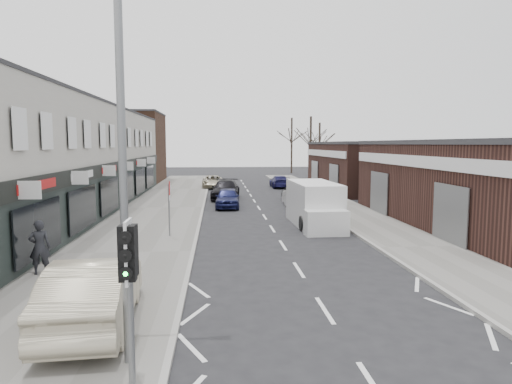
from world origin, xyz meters
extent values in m
plane|color=black|center=(0.00, 0.00, 0.00)|extent=(160.00, 160.00, 0.00)
cube|color=slate|center=(-6.75, 22.00, 0.06)|extent=(5.50, 64.00, 0.12)
cube|color=slate|center=(5.75, 22.00, 0.06)|extent=(3.50, 64.00, 0.12)
cube|color=#BAB5AA|center=(-13.50, 19.50, 3.55)|extent=(8.00, 41.00, 7.10)
cube|color=#452A1D|center=(-13.50, 45.00, 4.00)|extent=(8.00, 10.00, 8.00)
cube|color=#3B201A|center=(12.50, 14.00, 2.25)|extent=(10.00, 18.00, 4.50)
cube|color=#3B201A|center=(12.50, 34.00, 2.25)|extent=(10.00, 16.00, 4.50)
cylinder|color=slate|center=(-4.40, -2.00, 1.62)|extent=(0.12, 0.12, 3.00)
cube|color=silver|center=(-4.40, -2.00, 2.67)|extent=(0.05, 0.55, 1.10)
cube|color=black|center=(-4.40, -2.12, 2.67)|extent=(0.28, 0.22, 0.95)
sphere|color=#0CE533|center=(-4.40, -2.24, 2.37)|extent=(0.18, 0.18, 0.18)
cube|color=black|center=(-4.40, -1.88, 2.67)|extent=(0.26, 0.20, 0.90)
cylinder|color=slate|center=(-4.70, -0.80, 4.12)|extent=(0.16, 0.16, 8.00)
cylinder|color=slate|center=(-5.20, 12.00, 1.37)|extent=(0.07, 0.07, 2.50)
cube|color=white|center=(-5.15, 12.00, 1.97)|extent=(0.04, 0.45, 0.25)
cube|color=white|center=(2.46, 15.10, 1.20)|extent=(2.32, 5.30, 2.39)
cube|color=white|center=(2.46, 12.03, 0.62)|extent=(2.13, 0.97, 1.25)
cylinder|color=black|center=(1.48, 13.27, 0.40)|extent=(0.25, 0.80, 0.80)
cylinder|color=black|center=(3.43, 13.27, 0.40)|extent=(0.25, 0.80, 0.80)
cylinder|color=black|center=(1.48, 16.93, 0.40)|extent=(0.25, 0.80, 0.80)
cylinder|color=black|center=(3.43, 16.93, 0.40)|extent=(0.25, 0.80, 0.80)
imported|color=#B5AB91|center=(-5.87, 1.19, 0.95)|extent=(2.12, 5.18, 1.67)
imported|color=black|center=(-8.87, 5.83, 1.04)|extent=(0.77, 0.60, 1.85)
imported|color=#161944|center=(-2.20, 22.38, 0.70)|extent=(1.82, 4.17, 1.40)
imported|color=black|center=(-2.24, 27.46, 0.77)|extent=(2.60, 5.48, 1.54)
imported|color=#A59C84|center=(-3.40, 37.00, 0.64)|extent=(2.20, 4.65, 1.28)
imported|color=silver|center=(3.01, 21.55, 0.82)|extent=(2.23, 5.15, 1.65)
imported|color=black|center=(3.18, 26.12, 0.70)|extent=(1.75, 4.15, 1.40)
imported|color=#151440|center=(3.50, 36.98, 0.63)|extent=(1.80, 4.35, 1.26)
camera|label=1|loc=(-2.87, -9.79, 4.50)|focal=32.00mm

